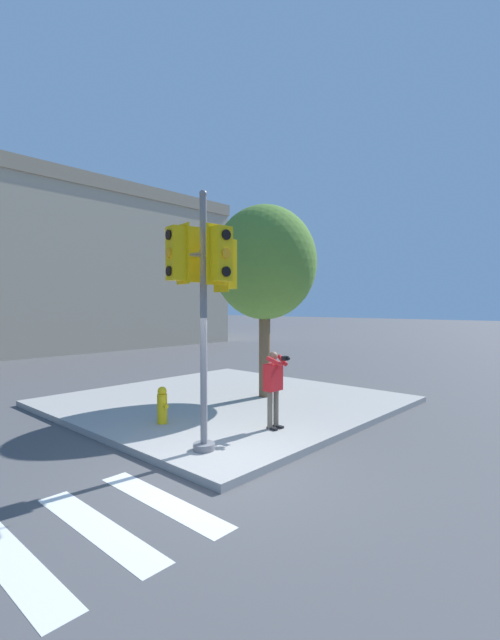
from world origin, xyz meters
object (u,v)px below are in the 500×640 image
(traffic_signal_pole, at_px, (204,276))
(fire_hydrant, at_px, (162,405))
(person_photographer, at_px, (274,383))
(street_tree, at_px, (265,263))

(traffic_signal_pole, bearing_deg, fire_hydrant, 75.17)
(person_photographer, distance_m, street_tree, 4.22)
(person_photographer, height_order, street_tree, street_tree)
(traffic_signal_pole, height_order, person_photographer, traffic_signal_pole)
(traffic_signal_pole, distance_m, fire_hydrant, 3.38)
(street_tree, relative_size, fire_hydrant, 6.67)
(fire_hydrant, bearing_deg, traffic_signal_pole, -104.83)
(street_tree, bearing_deg, traffic_signal_pole, -152.92)
(person_photographer, bearing_deg, street_tree, 43.90)
(street_tree, bearing_deg, person_photographer, -136.10)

